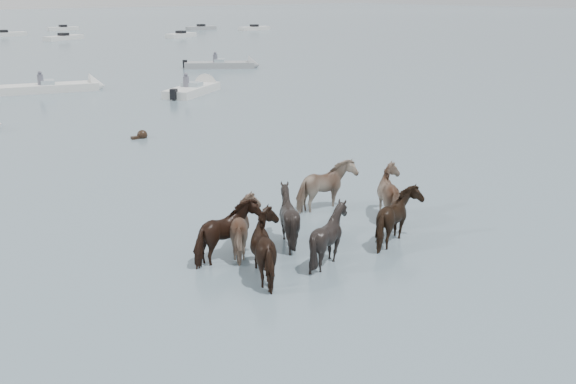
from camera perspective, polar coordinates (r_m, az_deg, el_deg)
ground at (r=13.66m, az=-1.02°, el=-8.75°), size 400.00×400.00×0.00m
pony_herd at (r=15.83m, az=2.45°, el=-2.51°), size 6.98×4.18×1.57m
swimming_pony at (r=27.98m, az=-13.01°, el=4.95°), size 0.72×0.44×0.44m
motorboat_c at (r=42.49m, az=-19.60°, el=8.82°), size 6.58×3.30×1.92m
motorboat_d at (r=39.96m, az=-8.09°, el=9.16°), size 5.18×4.12×1.92m
motorboat_e at (r=52.29m, az=-5.25°, el=11.27°), size 5.80×4.74×1.92m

